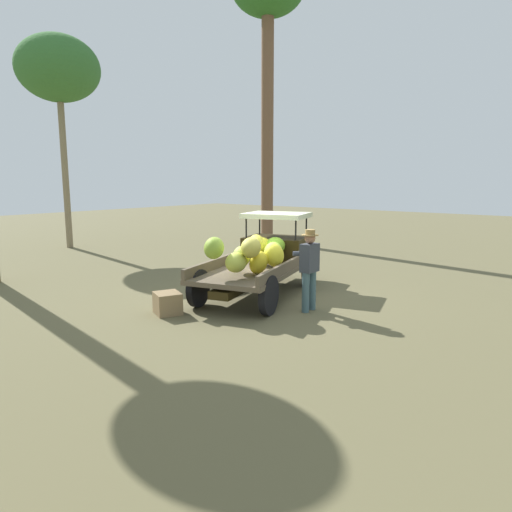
{
  "coord_description": "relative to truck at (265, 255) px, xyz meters",
  "views": [
    {
      "loc": [
        -8.11,
        -6.33,
        2.67
      ],
      "look_at": [
        -0.07,
        0.13,
        0.95
      ],
      "focal_mm": 32.3,
      "sensor_mm": 36.0,
      "label": 1
    }
  ],
  "objects": [
    {
      "name": "ground_plane",
      "position": [
        -0.4,
        -0.23,
        -0.9
      ],
      "size": [
        60.0,
        60.0,
        0.0
      ],
      "primitive_type": "plane",
      "color": "brown"
    },
    {
      "name": "forest_tree_2",
      "position": [
        0.98,
        10.57,
        5.82
      ],
      "size": [
        3.06,
        3.06,
        8.0
      ],
      "color": "#827255",
      "rests_on": "ground"
    },
    {
      "name": "wooden_crate",
      "position": [
        -2.64,
        0.43,
        -0.68
      ],
      "size": [
        0.65,
        0.68,
        0.43
      ],
      "primitive_type": "cube",
      "rotation": [
        0.0,
        0.0,
        1.15
      ],
      "color": "olive",
      "rests_on": "ground"
    },
    {
      "name": "truck",
      "position": [
        0.0,
        0.0,
        0.0
      ],
      "size": [
        4.66,
        2.71,
        1.84
      ],
      "rotation": [
        0.0,
        0.0,
        0.28
      ],
      "color": "black",
      "rests_on": "ground"
    },
    {
      "name": "farmer",
      "position": [
        -0.69,
        -1.66,
        0.06
      ],
      "size": [
        0.53,
        0.46,
        1.68
      ],
      "rotation": [
        0.0,
        0.0,
        1.58
      ],
      "color": "#435F67",
      "rests_on": "ground"
    }
  ]
}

